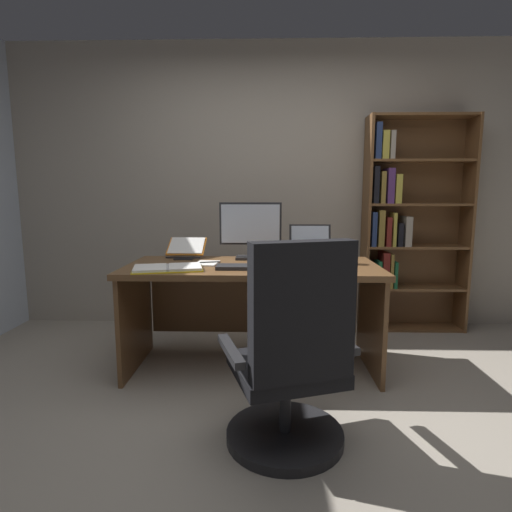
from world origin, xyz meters
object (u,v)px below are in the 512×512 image
(monitor, at_px, (250,231))
(computer_mouse, at_px, (293,266))
(keyboard, at_px, (248,267))
(office_chair, at_px, (292,364))
(open_binder, at_px, (168,268))
(desk, at_px, (253,290))
(reading_stand_with_book, at_px, (186,248))
(laptop, at_px, (311,252))
(coffee_mug, at_px, (347,256))
(notepad, at_px, (207,263))
(pen, at_px, (210,262))
(bookshelf, at_px, (403,226))

(monitor, height_order, computer_mouse, monitor)
(computer_mouse, bearing_deg, keyboard, 180.00)
(office_chair, bearing_deg, open_binder, 117.67)
(desk, distance_m, reading_stand_with_book, 0.64)
(office_chair, relative_size, laptop, 3.24)
(coffee_mug, bearing_deg, office_chair, -113.62)
(office_chair, height_order, reading_stand_with_book, office_chair)
(notepad, bearing_deg, reading_stand_with_book, 123.74)
(pen, xyz_separation_m, coffee_mug, (0.97, 0.03, 0.04))
(monitor, bearing_deg, laptop, 0.73)
(open_binder, height_order, notepad, open_binder)
(desk, height_order, office_chair, office_chair)
(keyboard, xyz_separation_m, computer_mouse, (0.30, 0.00, 0.01))
(keyboard, relative_size, reading_stand_with_book, 1.45)
(bookshelf, xyz_separation_m, notepad, (-1.67, -0.90, -0.20))
(bookshelf, height_order, open_binder, bookshelf)
(computer_mouse, bearing_deg, notepad, 163.50)
(laptop, height_order, coffee_mug, laptop)
(bookshelf, height_order, pen, bookshelf)
(bookshelf, xyz_separation_m, keyboard, (-1.37, -1.08, -0.19))
(computer_mouse, distance_m, coffee_mug, 0.45)
(bookshelf, bearing_deg, notepad, -151.64)
(desk, distance_m, bookshelf, 1.64)
(keyboard, bearing_deg, notepad, 149.38)
(reading_stand_with_book, bearing_deg, bookshelf, 17.58)
(desk, bearing_deg, laptop, 23.07)
(reading_stand_with_book, distance_m, coffee_mug, 1.23)
(computer_mouse, distance_m, reading_stand_with_book, 0.94)
(bookshelf, xyz_separation_m, computer_mouse, (-1.07, -1.08, -0.18))
(monitor, distance_m, pen, 0.42)
(monitor, relative_size, computer_mouse, 4.51)
(keyboard, height_order, computer_mouse, computer_mouse)
(desk, relative_size, pen, 12.56)
(office_chair, bearing_deg, laptop, 62.27)
(monitor, height_order, reading_stand_with_book, monitor)
(computer_mouse, xyz_separation_m, reading_stand_with_book, (-0.81, 0.48, 0.05))
(pen, bearing_deg, desk, 11.58)
(bookshelf, bearing_deg, office_chair, -120.71)
(desk, relative_size, computer_mouse, 16.90)
(laptop, height_order, keyboard, laptop)
(office_chair, bearing_deg, monitor, 83.52)
(keyboard, relative_size, notepad, 2.00)
(computer_mouse, bearing_deg, coffee_mug, 28.13)
(notepad, bearing_deg, office_chair, -60.94)
(bookshelf, xyz_separation_m, monitor, (-1.37, -0.66, 0.01))
(office_chair, bearing_deg, computer_mouse, 68.40)
(keyboard, bearing_deg, computer_mouse, 0.00)
(computer_mouse, bearing_deg, bookshelf, 45.29)
(bookshelf, height_order, computer_mouse, bookshelf)
(laptop, bearing_deg, bookshelf, 35.72)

